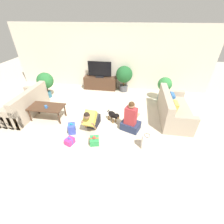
# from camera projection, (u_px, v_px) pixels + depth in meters

# --- Properties ---
(ground_plane) EXTENTS (16.00, 16.00, 0.00)m
(ground_plane) POSITION_uv_depth(u_px,v_px,m) (96.00, 120.00, 4.85)
(ground_plane) COLOR beige
(wall_back) EXTENTS (8.40, 0.06, 2.60)m
(wall_back) POSITION_uv_depth(u_px,v_px,m) (109.00, 58.00, 6.29)
(wall_back) COLOR beige
(wall_back) RESTS_ON ground_plane
(sofa_left) EXTENTS (0.84, 1.76, 0.85)m
(sofa_left) POSITION_uv_depth(u_px,v_px,m) (25.00, 105.00, 5.01)
(sofa_left) COLOR tan
(sofa_left) RESTS_ON ground_plane
(sofa_right) EXTENTS (0.84, 1.76, 0.85)m
(sofa_right) POSITION_uv_depth(u_px,v_px,m) (173.00, 110.00, 4.78)
(sofa_right) COLOR tan
(sofa_right) RESTS_ON ground_plane
(coffee_table) EXTENTS (1.10, 0.56, 0.46)m
(coffee_table) POSITION_uv_depth(u_px,v_px,m) (46.00, 108.00, 4.70)
(coffee_table) COLOR #472D1E
(coffee_table) RESTS_ON ground_plane
(tv_console) EXTENTS (1.41, 0.39, 0.55)m
(tv_console) POSITION_uv_depth(u_px,v_px,m) (100.00, 83.00, 6.68)
(tv_console) COLOR #472D1E
(tv_console) RESTS_ON ground_plane
(tv) EXTENTS (1.00, 0.20, 0.68)m
(tv) POSITION_uv_depth(u_px,v_px,m) (100.00, 70.00, 6.36)
(tv) COLOR black
(tv) RESTS_ON tv_console
(potted_plant_corner_left) EXTENTS (0.62, 0.62, 1.01)m
(potted_plant_corner_left) POSITION_uv_depth(u_px,v_px,m) (45.00, 81.00, 5.80)
(potted_plant_corner_left) COLOR #336B84
(potted_plant_corner_left) RESTS_ON ground_plane
(potted_plant_corner_right) EXTENTS (0.52, 0.52, 0.92)m
(potted_plant_corner_right) POSITION_uv_depth(u_px,v_px,m) (164.00, 87.00, 5.66)
(potted_plant_corner_right) COLOR #336B84
(potted_plant_corner_right) RESTS_ON ground_plane
(potted_plant_back_right) EXTENTS (0.69, 0.69, 1.09)m
(potted_plant_back_right) POSITION_uv_depth(u_px,v_px,m) (124.00, 76.00, 6.27)
(potted_plant_back_right) COLOR #4C4C51
(potted_plant_back_right) RESTS_ON ground_plane
(person_kneeling) EXTENTS (0.39, 0.76, 0.73)m
(person_kneeling) POSITION_uv_depth(u_px,v_px,m) (91.00, 119.00, 4.35)
(person_kneeling) COLOR #23232D
(person_kneeling) RESTS_ON ground_plane
(person_sitting) EXTENTS (0.63, 0.59, 0.96)m
(person_sitting) POSITION_uv_depth(u_px,v_px,m) (131.00, 120.00, 4.28)
(person_sitting) COLOR #283351
(person_sitting) RESTS_ON ground_plane
(dog) EXTENTS (0.44, 0.40, 0.38)m
(dog) POSITION_uv_depth(u_px,v_px,m) (113.00, 115.00, 4.63)
(dog) COLOR black
(dog) RESTS_ON ground_plane
(gift_box_a) EXTENTS (0.28, 0.31, 0.34)m
(gift_box_a) POSITION_uv_depth(u_px,v_px,m) (72.00, 128.00, 4.28)
(gift_box_a) COLOR #3D51BC
(gift_box_a) RESTS_ON ground_plane
(gift_box_b) EXTENTS (0.29, 0.31, 0.24)m
(gift_box_b) POSITION_uv_depth(u_px,v_px,m) (94.00, 141.00, 3.94)
(gift_box_b) COLOR #2D934C
(gift_box_b) RESTS_ON ground_plane
(gift_box_c) EXTENTS (0.25, 0.28, 0.22)m
(gift_box_c) POSITION_uv_depth(u_px,v_px,m) (70.00, 141.00, 3.93)
(gift_box_c) COLOR #CC3389
(gift_box_c) RESTS_ON ground_plane
(gift_bag_a) EXTENTS (0.24, 0.17, 0.42)m
(gift_bag_a) POSITION_uv_depth(u_px,v_px,m) (146.00, 142.00, 3.75)
(gift_bag_a) COLOR white
(gift_bag_a) RESTS_ON ground_plane
(mug) EXTENTS (0.12, 0.08, 0.09)m
(mug) POSITION_uv_depth(u_px,v_px,m) (46.00, 107.00, 4.57)
(mug) COLOR #386BAD
(mug) RESTS_ON coffee_table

